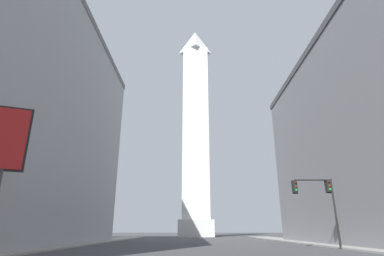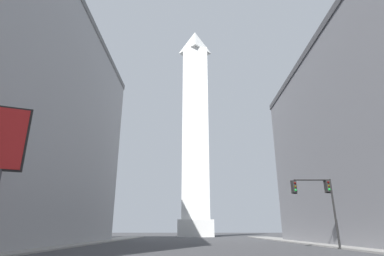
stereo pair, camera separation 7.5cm
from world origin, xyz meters
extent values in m
cube|color=gray|center=(-15.19, 29.17, 0.07)|extent=(5.00, 97.22, 0.15)
cube|color=gray|center=(15.19, 29.17, 0.07)|extent=(5.00, 97.22, 0.15)
cube|color=silver|center=(0.00, 81.02, 2.06)|extent=(9.05, 9.05, 4.12)
cube|color=white|center=(0.00, 81.02, 29.15)|extent=(7.24, 7.24, 50.06)
pyramid|color=white|center=(0.00, 81.02, 58.16)|extent=(7.24, 7.24, 7.96)
cylinder|color=black|center=(12.66, 29.16, 3.21)|extent=(0.18, 0.18, 6.43)
cylinder|color=#262626|center=(12.66, 29.16, 0.05)|extent=(0.40, 0.40, 0.10)
cube|color=black|center=(12.37, 29.16, 5.73)|extent=(0.37, 0.37, 1.10)
cube|color=black|center=(12.36, 29.34, 5.73)|extent=(0.58, 0.09, 1.32)
sphere|color=#410907|center=(12.39, 28.97, 6.07)|extent=(0.22, 0.22, 0.22)
sphere|color=#483506|center=(12.39, 28.97, 5.73)|extent=(0.22, 0.22, 0.22)
sphere|color=green|center=(12.39, 28.97, 5.39)|extent=(0.22, 0.22, 0.22)
cylinder|color=black|center=(10.89, 29.16, 6.33)|extent=(3.56, 0.14, 0.14)
sphere|color=black|center=(12.66, 29.16, 6.33)|extent=(0.18, 0.18, 0.18)
cube|color=black|center=(9.11, 29.16, 5.66)|extent=(0.37, 0.37, 1.10)
cube|color=black|center=(9.09, 29.34, 5.66)|extent=(0.58, 0.09, 1.32)
sphere|color=#410907|center=(9.13, 28.97, 6.00)|extent=(0.22, 0.22, 0.22)
sphere|color=#483506|center=(9.13, 28.97, 5.66)|extent=(0.22, 0.22, 0.22)
sphere|color=green|center=(9.13, 28.97, 5.32)|extent=(0.22, 0.22, 0.22)
camera|label=1|loc=(-1.01, -0.39, 1.66)|focal=28.00mm
camera|label=2|loc=(-0.93, -0.39, 1.66)|focal=28.00mm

